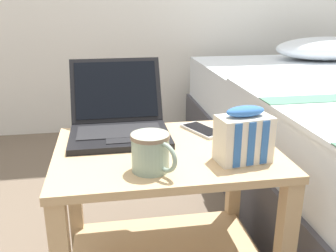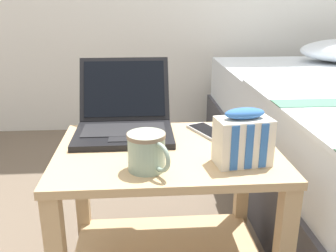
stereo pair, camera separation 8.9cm
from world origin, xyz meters
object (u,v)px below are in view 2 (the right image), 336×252
(laptop, at_px, (124,118))
(cell_phone, at_px, (207,131))
(snack_bag, at_px, (243,139))
(mug_front_left, at_px, (147,150))

(laptop, bearing_deg, cell_phone, -6.20)
(snack_bag, bearing_deg, cell_phone, 101.36)
(mug_front_left, bearing_deg, laptop, 103.18)
(mug_front_left, height_order, snack_bag, snack_bag)
(snack_bag, bearing_deg, mug_front_left, -175.17)
(laptop, height_order, snack_bag, laptop)
(cell_phone, bearing_deg, snack_bag, -78.64)
(mug_front_left, xyz_separation_m, snack_bag, (0.24, 0.02, 0.01))
(mug_front_left, xyz_separation_m, cell_phone, (0.20, 0.26, -0.05))
(laptop, bearing_deg, mug_front_left, -76.82)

